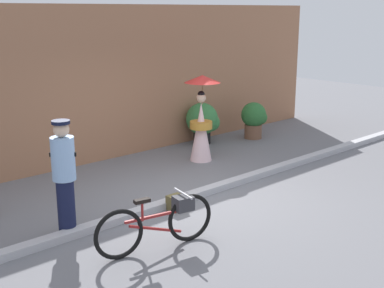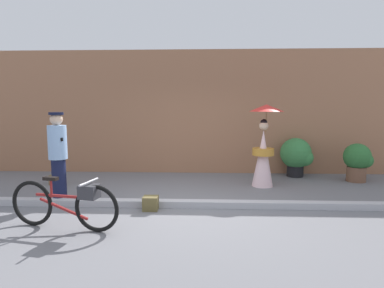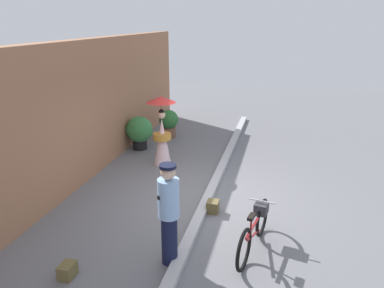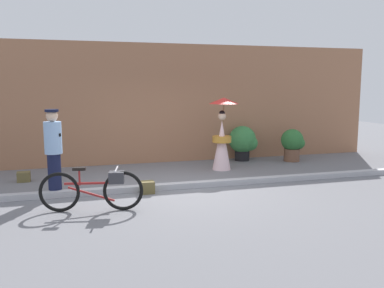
% 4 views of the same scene
% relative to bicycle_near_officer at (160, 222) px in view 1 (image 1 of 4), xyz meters
% --- Properties ---
extents(ground_plane, '(30.00, 30.00, 0.00)m').
position_rel_bicycle_near_officer_xyz_m(ground_plane, '(1.67, 1.14, -0.40)').
color(ground_plane, slate).
extents(building_wall, '(14.00, 0.40, 3.34)m').
position_rel_bicycle_near_officer_xyz_m(building_wall, '(1.67, 4.41, 1.27)').
color(building_wall, '#9E6B4C').
rests_on(building_wall, ground_plane).
extents(sidewalk_curb, '(14.00, 0.20, 0.12)m').
position_rel_bicycle_near_officer_xyz_m(sidewalk_curb, '(1.67, 1.14, -0.34)').
color(sidewalk_curb, '#B2B2B7').
rests_on(sidewalk_curb, ground_plane).
extents(bicycle_near_officer, '(1.77, 0.53, 0.78)m').
position_rel_bicycle_near_officer_xyz_m(bicycle_near_officer, '(0.00, 0.00, 0.00)').
color(bicycle_near_officer, black).
rests_on(bicycle_near_officer, ground_plane).
extents(person_officer, '(0.34, 0.34, 1.72)m').
position_rel_bicycle_near_officer_xyz_m(person_officer, '(-0.72, 1.30, 0.52)').
color(person_officer, '#141938').
rests_on(person_officer, ground_plane).
extents(person_with_parasol, '(0.78, 0.78, 1.87)m').
position_rel_bicycle_near_officer_xyz_m(person_with_parasol, '(3.38, 2.78, 0.53)').
color(person_with_parasol, silver).
rests_on(person_with_parasol, ground_plane).
extents(potted_plant_by_door, '(0.66, 0.64, 0.94)m').
position_rel_bicycle_near_officer_xyz_m(potted_plant_by_door, '(5.76, 3.33, 0.13)').
color(potted_plant_by_door, brown).
rests_on(potted_plant_by_door, ground_plane).
extents(potted_plant_small, '(0.81, 0.79, 1.02)m').
position_rel_bicycle_near_officer_xyz_m(potted_plant_small, '(4.43, 3.83, 0.17)').
color(potted_plant_small, black).
rests_on(potted_plant_small, ground_plane).
extents(backpack_on_pavement, '(0.26, 0.24, 0.25)m').
position_rel_bicycle_near_officer_xyz_m(backpack_on_pavement, '(1.08, 0.93, -0.27)').
color(backpack_on_pavement, brown).
rests_on(backpack_on_pavement, ground_plane).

